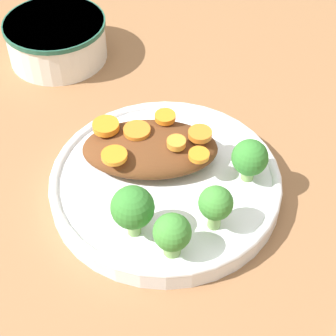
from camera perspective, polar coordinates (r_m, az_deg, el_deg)
The scene contains 15 objects.
ground_plane at distance 0.58m, azimuth 0.00°, elevation -2.34°, with size 4.00×4.00×0.00m, color #8C603D.
plate at distance 0.57m, azimuth 0.00°, elevation -1.48°, with size 0.24×0.24×0.02m.
dip_bowl at distance 0.75m, azimuth -11.08°, elevation 12.90°, with size 0.13×0.13×0.05m.
stew_mound at distance 0.57m, azimuth -1.58°, elevation 1.98°, with size 0.14×0.08×0.03m, color #5B3319.
broccoli_floret_0 at distance 0.50m, azimuth -3.32°, elevation -4.12°, with size 0.04×0.04×0.06m.
broccoli_floret_1 at distance 0.51m, azimuth 5.15°, elevation -3.71°, with size 0.03×0.03×0.05m.
broccoli_floret_2 at distance 0.56m, azimuth 8.53°, elevation 1.24°, with size 0.04×0.04×0.05m.
broccoli_floret_3 at distance 0.49m, azimuth 0.73°, elevation -6.68°, with size 0.03×0.03×0.05m.
carrot_slice_0 at distance 0.54m, azimuth -5.23°, elevation 1.09°, with size 0.03×0.03×0.00m, color orange.
carrot_slice_1 at distance 0.57m, azimuth -2.92°, elevation 3.84°, with size 0.03×0.03×0.00m, color orange.
carrot_slice_2 at distance 0.56m, azimuth 3.54°, elevation 3.49°, with size 0.02×0.02×0.01m, color orange.
carrot_slice_3 at distance 0.55m, azimuth 1.12°, elevation 2.58°, with size 0.02×0.02×0.01m, color orange.
carrot_slice_4 at distance 0.58m, azimuth -0.04°, elevation 5.22°, with size 0.02×0.02×0.01m, color orange.
carrot_slice_5 at distance 0.57m, azimuth -6.08°, elevation 4.27°, with size 0.03×0.03×0.01m, color orange.
carrot_slice_6 at distance 0.54m, azimuth 3.44°, elevation 1.17°, with size 0.02×0.02×0.01m, color orange.
Camera 1 is at (-0.00, -0.38, 0.44)m, focal length 60.00 mm.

